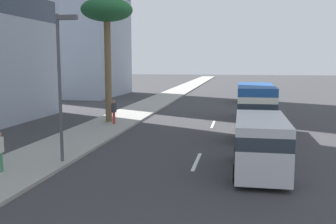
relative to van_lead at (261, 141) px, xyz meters
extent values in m
plane|color=#38383A|center=(17.69, 2.77, -1.32)|extent=(198.00, 198.00, 0.00)
cube|color=#9E9B93|center=(17.69, 10.10, -1.24)|extent=(162.00, 3.72, 0.15)
cube|color=silver|center=(1.29, 2.77, -1.31)|extent=(3.20, 0.16, 0.01)
cube|color=silver|center=(12.10, 2.77, -1.31)|extent=(3.20, 0.16, 0.01)
cube|color=silver|center=(0.00, 0.00, -0.07)|extent=(5.24, 2.02, 2.10)
cube|color=#2D3842|center=(0.00, 0.00, 0.39)|extent=(5.25, 2.02, 0.50)
cylinder|color=black|center=(1.57, 0.96, -0.96)|extent=(0.72, 0.24, 0.72)
cylinder|color=black|center=(1.57, -0.96, -0.96)|extent=(0.72, 0.24, 0.72)
cylinder|color=black|center=(-1.57, 0.96, -0.96)|extent=(0.72, 0.24, 0.72)
cylinder|color=black|center=(-1.57, -0.96, -0.96)|extent=(0.72, 0.24, 0.72)
cube|color=#A51E1E|center=(27.77, -0.03, -0.75)|extent=(4.66, 1.72, 0.78)
cube|color=#38424C|center=(27.54, -0.03, -0.04)|extent=(2.56, 1.58, 0.64)
cylinder|color=black|center=(29.22, 0.76, -1.00)|extent=(0.64, 0.22, 0.64)
cylinder|color=black|center=(29.22, -0.82, -1.00)|extent=(0.64, 0.22, 0.64)
cylinder|color=black|center=(26.33, 0.76, -1.00)|extent=(0.64, 0.22, 0.64)
cylinder|color=black|center=(26.33, -0.82, -1.00)|extent=(0.64, 0.22, 0.64)
cube|color=silver|center=(8.08, -0.05, 0.13)|extent=(6.34, 2.12, 2.44)
cube|color=#1E4C93|center=(8.08, -0.05, 1.59)|extent=(6.34, 2.12, 0.47)
cube|color=#28333D|center=(8.08, -0.05, 0.60)|extent=(6.35, 2.12, 0.81)
cylinder|color=black|center=(9.92, 0.95, -0.90)|extent=(0.84, 0.26, 0.84)
cylinder|color=black|center=(9.92, -1.06, -0.90)|extent=(0.84, 0.26, 0.84)
cylinder|color=black|center=(6.24, 0.95, -0.90)|extent=(0.84, 0.26, 0.84)
cylinder|color=black|center=(6.24, -1.06, -0.90)|extent=(0.84, 0.26, 0.84)
cube|color=beige|center=(15.46, -0.50, -0.07)|extent=(5.19, 1.97, 2.11)
cube|color=#2D3842|center=(15.46, -0.50, 0.39)|extent=(5.20, 1.97, 0.51)
cylinder|color=black|center=(17.02, 0.44, -0.96)|extent=(0.72, 0.24, 0.72)
cylinder|color=black|center=(17.02, -1.43, -0.96)|extent=(0.72, 0.24, 0.72)
cylinder|color=black|center=(13.91, 0.44, -0.96)|extent=(0.72, 0.24, 0.72)
cylinder|color=black|center=(13.91, -1.43, -0.96)|extent=(0.72, 0.24, 0.72)
cylinder|color=#4C8C66|center=(-2.24, 10.32, -0.77)|extent=(0.14, 0.14, 0.80)
cylinder|color=red|center=(10.09, 9.69, -0.76)|extent=(0.14, 0.14, 0.81)
cylinder|color=red|center=(10.25, 9.69, -0.76)|extent=(0.14, 0.14, 0.81)
cube|color=#333338|center=(10.17, 9.69, -0.03)|extent=(0.38, 0.32, 0.65)
sphere|color=#9E7251|center=(10.17, 9.69, 0.40)|extent=(0.22, 0.22, 0.22)
cylinder|color=brown|center=(11.06, 10.37, 2.59)|extent=(0.47, 0.47, 7.52)
ellipsoid|color=#236033|center=(11.06, 10.37, 6.90)|extent=(3.69, 3.69, 1.66)
cylinder|color=#4C4C51|center=(-0.26, 8.64, 2.05)|extent=(0.14, 0.14, 6.44)
cube|color=#4C4C51|center=(-0.26, 8.19, 5.12)|extent=(0.24, 0.90, 0.20)
cube|color=#2D3847|center=(9.21, 16.76, 7.37)|extent=(13.35, 0.08, 1.81)
camera|label=1|loc=(-16.08, 0.88, 3.27)|focal=41.58mm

